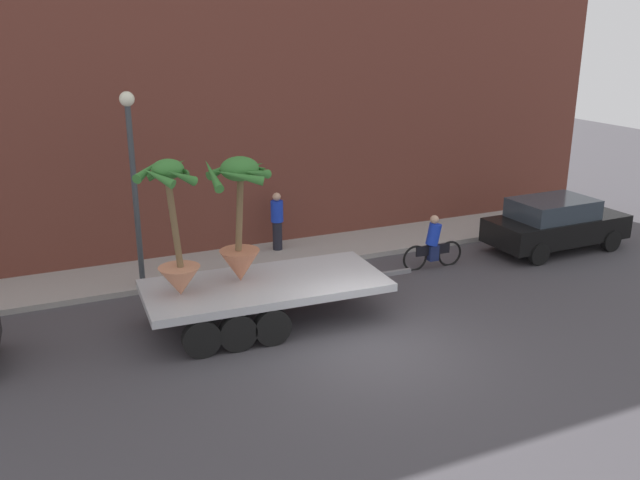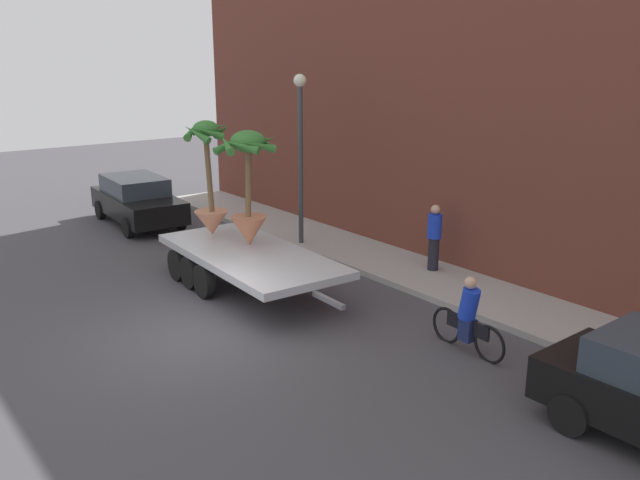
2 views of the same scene
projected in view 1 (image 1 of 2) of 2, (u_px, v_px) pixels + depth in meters
ground_plane at (374, 348)px, 14.15m from camera, size 60.00×60.00×0.00m
sidewalk at (272, 257)px, 19.42m from camera, size 24.00×2.20×0.15m
building_facade at (248, 101)px, 19.58m from camera, size 24.00×1.20×8.67m
flatbed_trailer at (255, 292)px, 15.09m from camera, size 6.43×2.67×0.98m
potted_palm_rear at (175, 237)px, 13.99m from camera, size 1.29×1.32×2.93m
potted_palm_middle at (240, 218)px, 14.73m from camera, size 1.39×1.47×2.81m
cyclist at (433, 245)px, 18.61m from camera, size 1.84×0.36×1.54m
parked_car at (555, 223)px, 20.03m from camera, size 4.32×1.93×1.58m
pedestrian_near_gate at (277, 220)px, 19.57m from camera, size 0.36×0.36×1.71m
street_lamp at (133, 165)px, 16.26m from camera, size 0.36×0.36×4.83m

